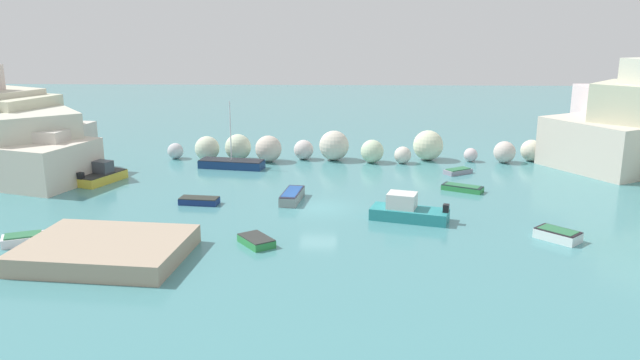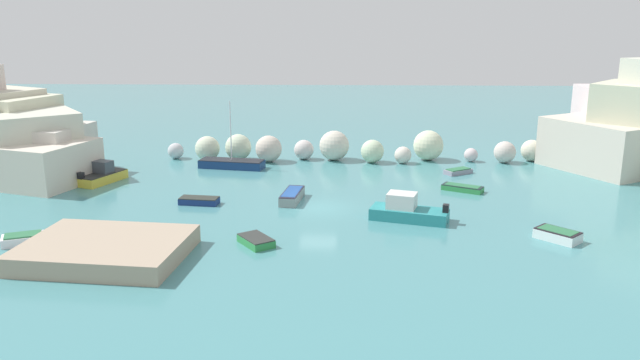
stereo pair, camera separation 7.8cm
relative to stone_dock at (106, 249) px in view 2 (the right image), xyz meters
name	(u,v)px [view 2 (the right image)]	position (x,y,z in m)	size (l,w,h in m)	color
cove_water	(318,208)	(11.04, 9.76, -0.51)	(160.00, 160.00, 0.00)	teal
cliff_headland_left	(0,136)	(-16.05, 20.04, 2.37)	(18.03, 16.22, 8.74)	beige
rock_breakwater	(344,148)	(12.83, 24.41, 0.63)	(33.84, 3.69, 2.70)	silver
stone_dock	(106,249)	(0.00, 0.00, 0.00)	(8.37, 6.57, 1.02)	tan
moored_boat_0	(462,188)	(21.63, 14.41, -0.28)	(3.13, 2.38, 0.44)	#308C46
moored_boat_1	(99,175)	(-6.37, 16.21, 0.03)	(3.64, 4.62, 1.66)	gold
moored_boat_2	(408,211)	(16.83, 7.29, 0.10)	(5.21, 3.21, 1.73)	teal
moored_boat_3	(23,239)	(-5.56, 2.12, -0.23)	(2.59, 2.08, 0.58)	white
moored_boat_4	(232,164)	(3.22, 21.25, -0.13)	(5.73, 2.63, 5.73)	navy
moored_boat_5	(292,196)	(9.14, 11.36, -0.14)	(1.62, 3.66, 0.71)	gray
moored_boat_6	(256,241)	(7.76, 2.40, -0.28)	(2.39, 2.61, 0.47)	#2F8C43
moored_boat_7	(558,235)	(25.16, 3.74, -0.18)	(2.66, 2.68, 0.63)	white
moored_boat_8	(458,171)	(22.26, 19.80, -0.30)	(2.52, 2.11, 0.43)	gray
moored_boat_9	(199,201)	(2.77, 10.37, -0.27)	(2.79, 1.44, 0.48)	navy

